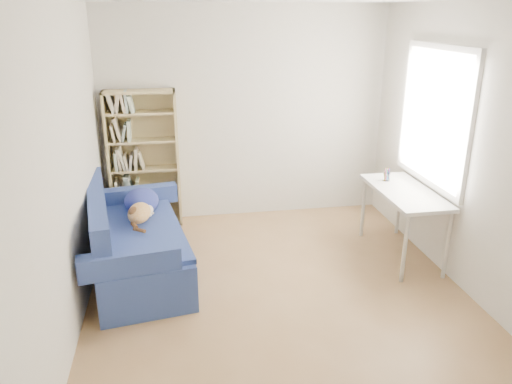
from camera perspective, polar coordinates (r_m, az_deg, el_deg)
ground at (r=4.83m, az=2.52°, el=-11.32°), size 4.00×4.00×0.00m
room_shell at (r=4.27m, az=4.07°, el=8.16°), size 3.54×4.04×2.62m
sofa at (r=5.15m, az=-13.85°, el=-5.57°), size 1.11×1.91×0.88m
bookshelf at (r=6.14m, az=-12.64°, el=3.03°), size 0.83×0.26×1.66m
desk at (r=5.44m, az=16.62°, el=-0.55°), size 0.54×1.18×0.75m
pen_cup at (r=5.65m, az=14.69°, el=1.79°), size 0.08×0.08×0.15m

